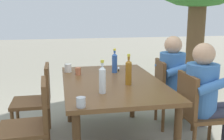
{
  "coord_description": "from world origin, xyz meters",
  "views": [
    {
      "loc": [
        2.82,
        -0.55,
        1.49
      ],
      "look_at": [
        0.0,
        0.0,
        0.86
      ],
      "focal_mm": 44.1,
      "sensor_mm": 36.0,
      "label": 1
    }
  ],
  "objects_px": {
    "person_in_plaid_shirt": "(208,94)",
    "chair_near_right": "(32,122)",
    "dining_table": "(112,88)",
    "person_in_white_shirt": "(177,77)",
    "chair_far_left": "(169,90)",
    "chair_near_left": "(38,97)",
    "bottle_blue": "(115,62)",
    "bottle_amber": "(129,72)",
    "table_knife": "(119,69)",
    "cup_terracotta": "(78,71)",
    "cup_white": "(68,68)",
    "chair_far_right": "(197,110)",
    "cup_steel": "(81,102)",
    "bottle_clear": "(102,79)"
  },
  "relations": [
    {
      "from": "cup_steel",
      "to": "chair_far_right",
      "type": "bearing_deg",
      "value": 107.82
    },
    {
      "from": "bottle_amber",
      "to": "cup_white",
      "type": "xyz_separation_m",
      "value": [
        -0.71,
        -0.59,
        -0.09
      ]
    },
    {
      "from": "chair_near_left",
      "to": "cup_steel",
      "type": "bearing_deg",
      "value": 20.35
    },
    {
      "from": "bottle_blue",
      "to": "bottle_amber",
      "type": "relative_size",
      "value": 0.93
    },
    {
      "from": "chair_far_left",
      "to": "person_in_plaid_shirt",
      "type": "xyz_separation_m",
      "value": [
        0.76,
        0.11,
        0.17
      ]
    },
    {
      "from": "cup_white",
      "to": "person_in_white_shirt",
      "type": "bearing_deg",
      "value": 83.62
    },
    {
      "from": "person_in_plaid_shirt",
      "to": "bottle_amber",
      "type": "relative_size",
      "value": 3.72
    },
    {
      "from": "chair_near_right",
      "to": "person_in_plaid_shirt",
      "type": "distance_m",
      "value": 1.75
    },
    {
      "from": "chair_far_right",
      "to": "bottle_blue",
      "type": "distance_m",
      "value": 1.11
    },
    {
      "from": "chair_far_right",
      "to": "cup_white",
      "type": "bearing_deg",
      "value": -125.39
    },
    {
      "from": "person_in_plaid_shirt",
      "to": "bottle_blue",
      "type": "distance_m",
      "value": 1.14
    },
    {
      "from": "bottle_blue",
      "to": "bottle_clear",
      "type": "distance_m",
      "value": 0.85
    },
    {
      "from": "dining_table",
      "to": "person_in_white_shirt",
      "type": "relative_size",
      "value": 1.41
    },
    {
      "from": "person_in_white_shirt",
      "to": "person_in_plaid_shirt",
      "type": "relative_size",
      "value": 1.0
    },
    {
      "from": "bottle_blue",
      "to": "chair_far_right",
      "type": "bearing_deg",
      "value": 43.15
    },
    {
      "from": "bottle_amber",
      "to": "bottle_clear",
      "type": "height_order",
      "value": "bottle_amber"
    },
    {
      "from": "chair_near_left",
      "to": "cup_white",
      "type": "height_order",
      "value": "chair_near_left"
    },
    {
      "from": "cup_terracotta",
      "to": "person_in_white_shirt",
      "type": "bearing_deg",
      "value": 90.87
    },
    {
      "from": "bottle_blue",
      "to": "cup_white",
      "type": "bearing_deg",
      "value": -104.29
    },
    {
      "from": "dining_table",
      "to": "chair_far_left",
      "type": "distance_m",
      "value": 0.92
    },
    {
      "from": "person_in_plaid_shirt",
      "to": "dining_table",
      "type": "bearing_deg",
      "value": -111.96
    },
    {
      "from": "dining_table",
      "to": "cup_terracotta",
      "type": "height_order",
      "value": "cup_terracotta"
    },
    {
      "from": "chair_far_right",
      "to": "chair_near_right",
      "type": "distance_m",
      "value": 1.63
    },
    {
      "from": "person_in_plaid_shirt",
      "to": "chair_near_right",
      "type": "bearing_deg",
      "value": -90.13
    },
    {
      "from": "bottle_blue",
      "to": "cup_white",
      "type": "height_order",
      "value": "bottle_blue"
    },
    {
      "from": "chair_far_right",
      "to": "chair_near_right",
      "type": "xyz_separation_m",
      "value": [
        -0.0,
        -1.63,
        0.0
      ]
    },
    {
      "from": "dining_table",
      "to": "bottle_amber",
      "type": "bearing_deg",
      "value": 37.21
    },
    {
      "from": "chair_near_left",
      "to": "bottle_blue",
      "type": "xyz_separation_m",
      "value": [
        -0.01,
        0.92,
        0.38
      ]
    },
    {
      "from": "bottle_amber",
      "to": "cup_terracotta",
      "type": "relative_size",
      "value": 3.69
    },
    {
      "from": "dining_table",
      "to": "bottle_clear",
      "type": "xyz_separation_m",
      "value": [
        0.42,
        -0.17,
        0.22
      ]
    },
    {
      "from": "chair_far_left",
      "to": "person_in_plaid_shirt",
      "type": "bearing_deg",
      "value": 8.18
    },
    {
      "from": "chair_near_right",
      "to": "cup_terracotta",
      "type": "xyz_separation_m",
      "value": [
        -0.72,
        0.48,
        0.3
      ]
    },
    {
      "from": "person_in_plaid_shirt",
      "to": "chair_far_left",
      "type": "bearing_deg",
      "value": -171.82
    },
    {
      "from": "cup_white",
      "to": "dining_table",
      "type": "bearing_deg",
      "value": 40.41
    },
    {
      "from": "chair_near_left",
      "to": "chair_far_right",
      "type": "bearing_deg",
      "value": 65.48
    },
    {
      "from": "chair_near_left",
      "to": "person_in_plaid_shirt",
      "type": "height_order",
      "value": "person_in_plaid_shirt"
    },
    {
      "from": "cup_white",
      "to": "table_knife",
      "type": "bearing_deg",
      "value": 92.55
    },
    {
      "from": "chair_near_left",
      "to": "cup_terracotta",
      "type": "bearing_deg",
      "value": 87.7
    },
    {
      "from": "chair_near_left",
      "to": "bottle_amber",
      "type": "xyz_separation_m",
      "value": [
        0.55,
        0.95,
        0.39
      ]
    },
    {
      "from": "chair_far_right",
      "to": "cup_white",
      "type": "relative_size",
      "value": 8.64
    },
    {
      "from": "person_in_white_shirt",
      "to": "table_knife",
      "type": "xyz_separation_m",
      "value": [
        -0.18,
        -0.73,
        0.09
      ]
    },
    {
      "from": "chair_far_right",
      "to": "chair_near_left",
      "type": "height_order",
      "value": "same"
    },
    {
      "from": "bottle_blue",
      "to": "chair_far_left",
      "type": "bearing_deg",
      "value": 89.76
    },
    {
      "from": "chair_near_left",
      "to": "cup_terracotta",
      "type": "height_order",
      "value": "chair_near_left"
    },
    {
      "from": "person_in_white_shirt",
      "to": "chair_near_left",
      "type": "bearing_deg",
      "value": -90.0
    },
    {
      "from": "bottle_amber",
      "to": "cup_steel",
      "type": "distance_m",
      "value": 0.79
    },
    {
      "from": "dining_table",
      "to": "chair_near_left",
      "type": "height_order",
      "value": "chair_near_left"
    },
    {
      "from": "person_in_plaid_shirt",
      "to": "table_knife",
      "type": "relative_size",
      "value": 4.94
    },
    {
      "from": "bottle_blue",
      "to": "dining_table",
      "type": "bearing_deg",
      "value": -15.46
    },
    {
      "from": "bottle_clear",
      "to": "cup_terracotta",
      "type": "distance_m",
      "value": 0.8
    }
  ]
}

